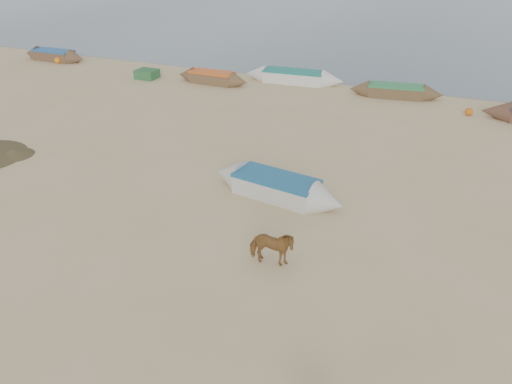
% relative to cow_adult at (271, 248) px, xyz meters
% --- Properties ---
extents(ground, '(140.00, 140.00, 0.00)m').
position_rel_cow_adult_xyz_m(ground, '(-1.57, -1.48, -0.62)').
color(ground, tan).
rests_on(ground, ground).
extents(cow_adult, '(1.55, 0.84, 1.25)m').
position_rel_cow_adult_xyz_m(cow_adult, '(0.00, 0.00, 0.00)').
color(cow_adult, brown).
rests_on(cow_adult, ground).
extents(near_canoe, '(5.73, 2.25, 0.84)m').
position_rel_cow_adult_xyz_m(near_canoe, '(-1.44, 4.24, -0.20)').
color(near_canoe, beige).
rests_on(near_canoe, ground).
extents(waterline_canoes, '(55.48, 3.93, 0.89)m').
position_rel_cow_adult_xyz_m(waterline_canoes, '(2.07, 18.51, -0.21)').
color(waterline_canoes, brown).
rests_on(waterline_canoes, ground).
extents(beach_clutter, '(43.90, 4.24, 0.64)m').
position_rel_cow_adult_xyz_m(beach_clutter, '(2.75, 18.36, -0.32)').
color(beach_clutter, '#2A5F35').
rests_on(beach_clutter, ground).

